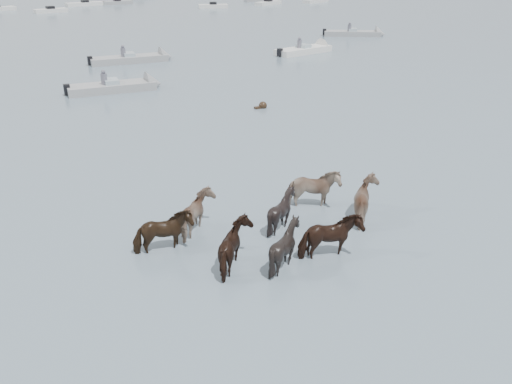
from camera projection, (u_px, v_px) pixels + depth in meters
ground at (279, 258)px, 14.30m from camera, size 400.00×400.00×0.00m
pony_herd at (278, 222)px, 15.09m from camera, size 7.82×4.49×1.48m
swimming_pony at (262, 106)px, 28.06m from camera, size 0.72×0.44×0.44m
motorboat_b at (125, 86)px, 31.64m from camera, size 5.77×2.26×1.92m
motorboat_c at (140, 59)px, 39.89m from camera, size 6.37×2.32×1.92m
motorboat_d at (310, 50)px, 43.60m from camera, size 5.82×2.41×1.92m
motorboat_e at (360, 34)px, 52.10m from camera, size 5.76×4.73×1.92m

